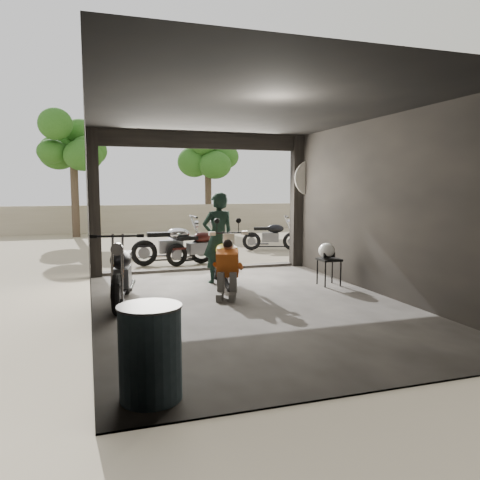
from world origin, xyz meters
TOP-DOWN VIEW (x-y plane):
  - ground at (0.00, 0.00)m, footprint 80.00×80.00m
  - garage at (0.00, 0.55)m, footprint 7.00×7.13m
  - boundary_wall at (0.00, 14.00)m, footprint 18.00×0.30m
  - tree_left at (-3.00, 12.50)m, footprint 2.20×2.20m
  - tree_right at (2.80, 14.00)m, footprint 2.20×2.20m
  - main_bike at (0.01, 1.72)m, footprint 0.80×1.75m
  - left_bike at (-2.00, 0.77)m, footprint 1.04×1.92m
  - outside_bike_a at (-0.49, 4.54)m, footprint 1.84×0.77m
  - outside_bike_b at (0.16, 4.46)m, footprint 1.73×1.13m
  - outside_bike_c at (2.93, 6.37)m, footprint 1.72×1.11m
  - rider at (-0.01, 1.96)m, footprint 0.74×0.55m
  - mechanic at (-0.22, 0.58)m, footprint 0.73×0.83m
  - stool at (2.00, 0.99)m, footprint 0.40×0.40m
  - helmet at (1.96, 1.04)m, footprint 0.39×0.40m
  - oil_drum at (-2.00, -3.00)m, footprint 0.74×0.74m
  - sign_post at (2.66, 3.17)m, footprint 0.87×0.08m

SIDE VIEW (x-z plane):
  - ground at x=0.00m, z-range 0.00..0.00m
  - oil_drum at x=-2.00m, z-range 0.00..0.88m
  - stool at x=2.00m, z-range 0.20..0.76m
  - mechanic at x=-0.22m, z-range 0.00..1.00m
  - outside_bike_c at x=2.93m, z-range 0.00..1.08m
  - outside_bike_b at x=0.16m, z-range 0.00..1.09m
  - main_bike at x=0.01m, z-range 0.00..1.14m
  - boundary_wall at x=0.00m, z-range 0.00..1.20m
  - left_bike at x=-2.00m, z-range 0.00..1.23m
  - outside_bike_a at x=-0.49m, z-range 0.00..1.24m
  - helmet at x=1.96m, z-range 0.56..0.86m
  - rider at x=-0.01m, z-range 0.00..1.86m
  - garage at x=0.00m, z-range -0.32..2.88m
  - sign_post at x=2.66m, z-range 0.48..3.10m
  - tree_right at x=2.80m, z-range 1.06..6.06m
  - tree_left at x=-3.00m, z-range 1.19..6.79m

